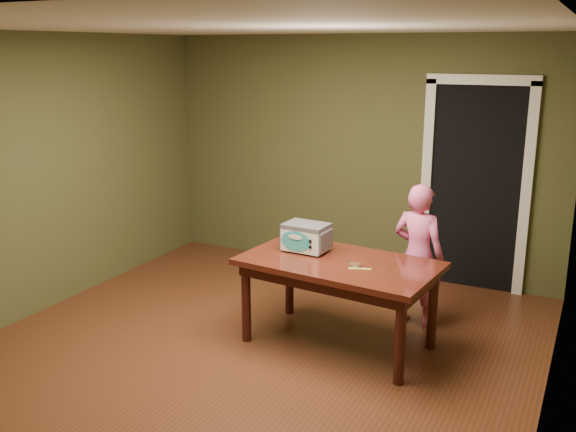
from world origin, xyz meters
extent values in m
plane|color=#572C19|center=(0.00, 0.00, 0.00)|extent=(5.00, 5.00, 0.00)
cube|color=#464826|center=(0.00, 2.50, 1.30)|extent=(4.50, 0.02, 2.60)
cube|color=#464826|center=(-2.25, 0.00, 1.30)|extent=(0.02, 5.00, 2.60)
cube|color=#464826|center=(2.25, 0.00, 1.30)|extent=(0.02, 5.00, 2.60)
cube|color=white|center=(0.00, 0.00, 2.60)|extent=(4.50, 5.00, 0.02)
cube|color=black|center=(1.30, 2.80, 1.05)|extent=(0.90, 0.60, 2.10)
cube|color=black|center=(1.30, 2.48, 1.05)|extent=(0.90, 0.02, 2.10)
cube|color=white|center=(0.80, 2.47, 1.05)|extent=(0.10, 0.06, 2.20)
cube|color=white|center=(1.80, 2.47, 1.05)|extent=(0.10, 0.06, 2.20)
cube|color=white|center=(1.30, 2.47, 2.15)|extent=(1.10, 0.06, 0.10)
cube|color=#3A1A0D|center=(0.58, 0.57, 0.72)|extent=(1.68, 1.05, 0.05)
cube|color=black|center=(0.58, 0.57, 0.65)|extent=(1.55, 0.92, 0.10)
cylinder|color=black|center=(-0.15, 0.29, 0.35)|extent=(0.08, 0.08, 0.70)
cylinder|color=black|center=(-0.08, 0.98, 0.35)|extent=(0.08, 0.08, 0.70)
cylinder|color=black|center=(1.25, 0.15, 0.35)|extent=(0.08, 0.08, 0.70)
cylinder|color=black|center=(1.31, 0.85, 0.35)|extent=(0.08, 0.08, 0.70)
cylinder|color=#4C4F54|center=(0.07, 0.60, 0.76)|extent=(0.02, 0.02, 0.02)
cylinder|color=#4C4F54|center=(0.08, 0.79, 0.76)|extent=(0.02, 0.02, 0.02)
cylinder|color=#4C4F54|center=(0.37, 0.58, 0.76)|extent=(0.02, 0.02, 0.02)
cylinder|color=#4C4F54|center=(0.38, 0.78, 0.76)|extent=(0.02, 0.02, 0.02)
cube|color=white|center=(0.23, 0.69, 0.87)|extent=(0.38, 0.28, 0.21)
cube|color=#4C4F54|center=(0.23, 0.69, 0.98)|extent=(0.38, 0.28, 0.03)
cube|color=#4C4F54|center=(0.04, 0.70, 0.87)|extent=(0.03, 0.23, 0.16)
cube|color=#4C4F54|center=(0.42, 0.68, 0.87)|extent=(0.03, 0.23, 0.16)
ellipsoid|color=teal|center=(0.19, 0.55, 0.87)|extent=(0.28, 0.02, 0.17)
cylinder|color=black|center=(0.33, 0.55, 0.89)|extent=(0.03, 0.01, 0.02)
cylinder|color=black|center=(0.33, 0.55, 0.84)|extent=(0.02, 0.01, 0.02)
cylinder|color=silver|center=(0.75, 0.50, 0.76)|extent=(0.10, 0.10, 0.02)
cylinder|color=#53311B|center=(0.75, 0.50, 0.77)|extent=(0.09, 0.09, 0.01)
cube|color=#E4D663|center=(0.81, 0.44, 0.75)|extent=(0.18, 0.08, 0.01)
imported|color=pink|center=(1.06, 1.29, 0.65)|extent=(0.53, 0.39, 1.31)
camera|label=1|loc=(2.44, -4.12, 2.45)|focal=40.00mm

